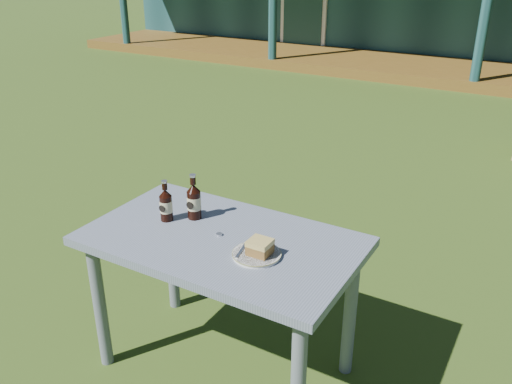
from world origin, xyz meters
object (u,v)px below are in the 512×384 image
Objects in this scene: plate at (257,254)px; cola_bottle_near at (194,201)px; cola_bottle_far at (166,205)px; cake_slice at (260,247)px; cafe_table at (222,257)px.

cola_bottle_near reaches higher than plate.
cake_slice is at bearing -7.01° from cola_bottle_far.
cafe_table is 5.49× the size of cola_bottle_near.
cake_slice is 0.54m from cola_bottle_far.
cafe_table is 5.88× the size of plate.
cafe_table is at bearing -23.77° from cola_bottle_near.
cola_bottle_near reaches higher than cake_slice.
plate is at bearing -19.63° from cola_bottle_near.
cake_slice is at bearing -18.74° from cola_bottle_near.
cafe_table is 0.28m from cake_slice.
cola_bottle_near is at bearing 161.26° from cake_slice.
cake_slice is 0.46m from cola_bottle_near.
cola_bottle_far is at bearing -140.03° from cola_bottle_near.
cake_slice is (0.23, -0.06, 0.15)m from cafe_table.
cola_bottle_far reaches higher than cafe_table.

